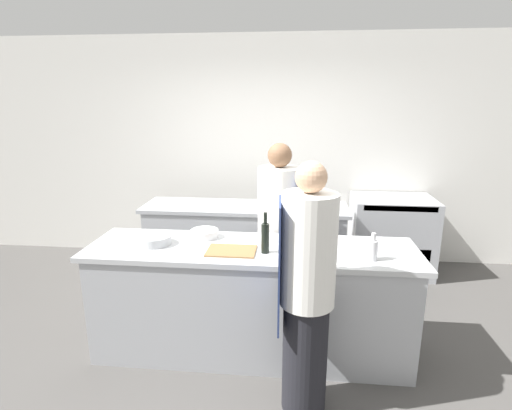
{
  "coord_description": "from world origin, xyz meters",
  "views": [
    {
      "loc": [
        0.34,
        -2.92,
        2.03
      ],
      "look_at": [
        0.0,
        0.35,
        1.16
      ],
      "focal_mm": 28.0,
      "sensor_mm": 36.0,
      "label": 1
    }
  ],
  "objects": [
    {
      "name": "bottle_wine",
      "position": [
        0.12,
        -0.1,
        1.04
      ],
      "size": [
        0.06,
        0.06,
        0.32
      ],
      "color": "black",
      "rests_on": "prep_counter"
    },
    {
      "name": "oven_range",
      "position": [
        1.48,
        1.74,
        0.46
      ],
      "size": [
        0.93,
        0.67,
        0.92
      ],
      "color": "#A8AAAF",
      "rests_on": "ground_plane"
    },
    {
      "name": "prep_counter",
      "position": [
        0.0,
        0.0,
        0.46
      ],
      "size": [
        2.59,
        0.72,
        0.91
      ],
      "color": "#A8AAAF",
      "rests_on": "ground_plane"
    },
    {
      "name": "pass_counter",
      "position": [
        -0.21,
        1.24,
        0.46
      ],
      "size": [
        2.23,
        0.61,
        0.91
      ],
      "color": "#A8AAAF",
      "rests_on": "ground_plane"
    },
    {
      "name": "bowl_prep_small",
      "position": [
        -0.42,
        0.19,
        0.94
      ],
      "size": [
        0.23,
        0.23,
        0.07
      ],
      "color": "white",
      "rests_on": "prep_counter"
    },
    {
      "name": "bottle_olive_oil",
      "position": [
        0.49,
        0.13,
        0.98
      ],
      "size": [
        0.09,
        0.09,
        0.19
      ],
      "color": "#5B2319",
      "rests_on": "prep_counter"
    },
    {
      "name": "ground_plane",
      "position": [
        0.0,
        0.0,
        0.0
      ],
      "size": [
        16.0,
        16.0,
        0.0
      ],
      "primitive_type": "plane",
      "color": "#4C4947"
    },
    {
      "name": "chef_at_prep_near",
      "position": [
        0.42,
        -0.6,
        0.85
      ],
      "size": [
        0.37,
        0.35,
        1.69
      ],
      "rotation": [
        0.0,
        0.0,
        1.61
      ],
      "color": "black",
      "rests_on": "ground_plane"
    },
    {
      "name": "bowl_ceramic_blue",
      "position": [
        0.36,
        -0.12,
        0.94
      ],
      "size": [
        0.25,
        0.25,
        0.07
      ],
      "color": "#B7BABC",
      "rests_on": "prep_counter"
    },
    {
      "name": "bowl_mixing_large",
      "position": [
        -0.78,
        -0.01,
        0.95
      ],
      "size": [
        0.26,
        0.26,
        0.07
      ],
      "color": "#B7BABC",
      "rests_on": "prep_counter"
    },
    {
      "name": "bottle_vinegar",
      "position": [
        0.89,
        -0.17,
        0.99
      ],
      "size": [
        0.07,
        0.07,
        0.2
      ],
      "color": "silver",
      "rests_on": "prep_counter"
    },
    {
      "name": "wall_back",
      "position": [
        0.0,
        2.13,
        1.4
      ],
      "size": [
        8.0,
        0.06,
        2.8
      ],
      "color": "silver",
      "rests_on": "ground_plane"
    },
    {
      "name": "chef_at_stove",
      "position": [
        0.19,
        0.61,
        0.82
      ],
      "size": [
        0.42,
        0.4,
        1.66
      ],
      "rotation": [
        0.0,
        0.0,
        -1.68
      ],
      "color": "black",
      "rests_on": "ground_plane"
    },
    {
      "name": "cutting_board",
      "position": [
        -0.14,
        -0.11,
        0.92
      ],
      "size": [
        0.37,
        0.26,
        0.01
      ],
      "color": "olive",
      "rests_on": "prep_counter"
    }
  ]
}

